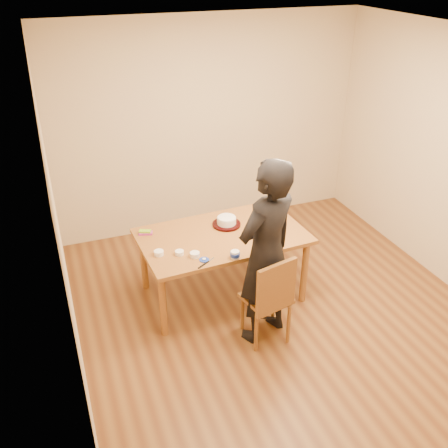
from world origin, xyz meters
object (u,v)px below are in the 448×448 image
object	(u,v)px
dining_table	(222,236)
cake_plate	(227,224)
cake	(227,221)
person	(266,254)
dining_chair	(266,298)

from	to	relation	value
dining_table	cake_plate	size ratio (longest dim) A/B	5.61
dining_table	cake_plate	world-z (taller)	cake_plate
cake	dining_table	bearing A→B (deg)	-123.53
cake	person	xyz separation A→B (m)	(0.04, -0.90, 0.11)
dining_chair	cake_plate	size ratio (longest dim) A/B	1.29
cake_plate	dining_table	bearing A→B (deg)	-123.53
dining_chair	cake	distance (m)	1.01
dining_table	person	world-z (taller)	person
cake_plate	person	size ratio (longest dim) A/B	0.16
dining_table	dining_chair	world-z (taller)	dining_table
cake_plate	person	bearing A→B (deg)	-87.43
cake_plate	cake	size ratio (longest dim) A/B	1.49
dining_table	cake_plate	xyz separation A→B (m)	(0.11, 0.17, 0.03)
person	cake	bearing A→B (deg)	-110.06
dining_table	person	bearing A→B (deg)	-81.34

